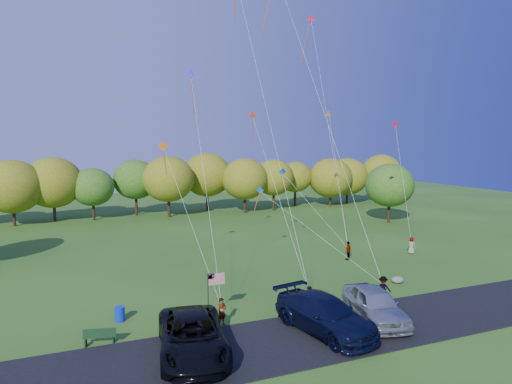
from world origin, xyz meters
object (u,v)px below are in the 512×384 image
trash_barrel (120,314)px  flyer_c (383,288)px  flyer_a (222,312)px  minivan_silver (375,304)px  flyer_b (310,299)px  park_bench (100,336)px  minivan_navy (325,315)px  flyer_e (411,245)px  minivan_dark (192,336)px  flyer_d (348,251)px

trash_barrel → flyer_c: bearing=-9.9°
flyer_a → minivan_silver: bearing=-44.6°
flyer_b → park_bench: bearing=-158.9°
flyer_b → flyer_a: bearing=-158.9°
park_bench → flyer_a: bearing=13.8°
flyer_a → minivan_navy: bearing=-58.0°
flyer_b → flyer_e: flyer_e is taller
minivan_dark → minivan_silver: 10.56m
minivan_dark → flyer_c: size_ratio=4.30×
minivan_navy → trash_barrel: bearing=138.9°
minivan_dark → park_bench: bearing=153.7°
flyer_d → flyer_e: flyer_d is taller
park_bench → flyer_b: bearing=13.9°
minivan_navy → flyer_b: 3.10m
flyer_c → flyer_a: bearing=41.4°
park_bench → flyer_e: bearing=32.0°
flyer_a → trash_barrel: size_ratio=1.89×
minivan_dark → minivan_silver: (10.56, 0.11, 0.03)m
minivan_navy → flyer_e: (16.22, 11.94, -0.23)m
minivan_dark → flyer_b: bearing=29.6°
flyer_e → minivan_silver: bearing=96.8°
flyer_e → trash_barrel: (-26.13, -6.15, -0.36)m
minivan_navy → flyer_a: minivan_navy is taller
trash_barrel → flyer_d: bearing=18.5°
minivan_silver → flyer_b: 3.82m
flyer_a → flyer_c: size_ratio=1.02×
minivan_navy → minivan_silver: 3.40m
minivan_dark → trash_barrel: (-2.74, 5.69, -0.57)m
flyer_a → flyer_b: 5.53m
minivan_dark → flyer_b: (7.94, 2.89, -0.21)m
flyer_b → flyer_c: size_ratio=1.00×
flyer_c → minivan_dark: bearing=53.7°
minivan_navy → park_bench: (-11.17, 3.00, -0.53)m
flyer_c → park_bench: (-17.29, 0.01, -0.30)m
flyer_b → flyer_c: (5.34, 0.00, 0.00)m
minivan_navy → flyer_c: 6.81m
minivan_dark → flyer_d: size_ratio=4.13×
flyer_a → park_bench: (-6.42, 0.01, -0.32)m
minivan_navy → flyer_b: bearing=64.6°
flyer_a → flyer_c: flyer_a is taller
minivan_dark → flyer_a: bearing=59.7°
minivan_silver → park_bench: bearing=-178.5°
minivan_silver → trash_barrel: bearing=169.5°
minivan_dark → minivan_silver: bearing=10.2°
minivan_dark → minivan_navy: 7.16m
flyer_b → flyer_e: size_ratio=1.00×
minivan_silver → flyer_a: size_ratio=3.53×
flyer_b → park_bench: size_ratio=0.99×
minivan_dark → flyer_d: (16.92, 12.29, -0.18)m
minivan_silver → flyer_a: 8.61m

